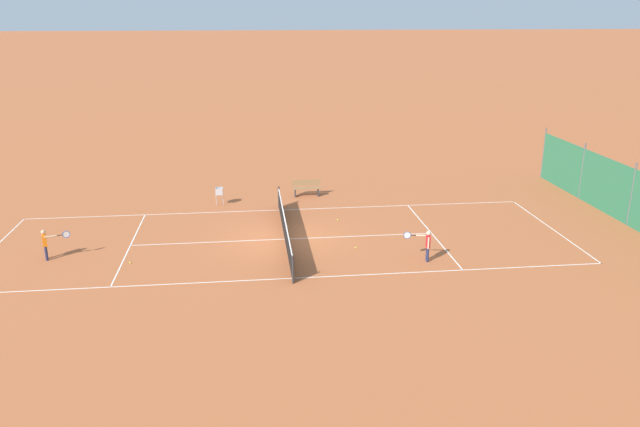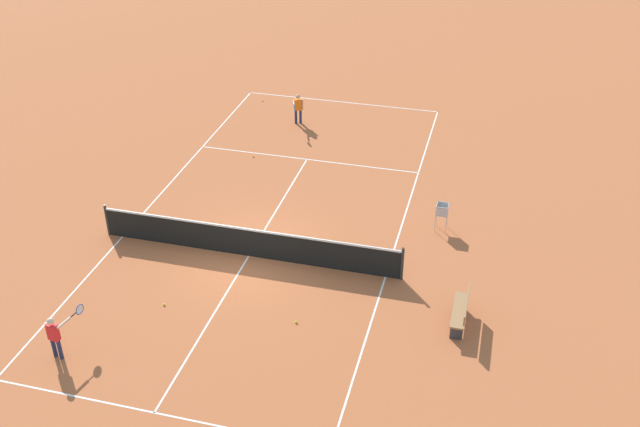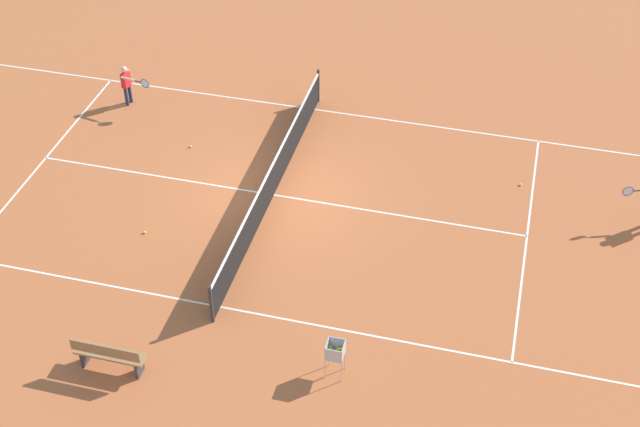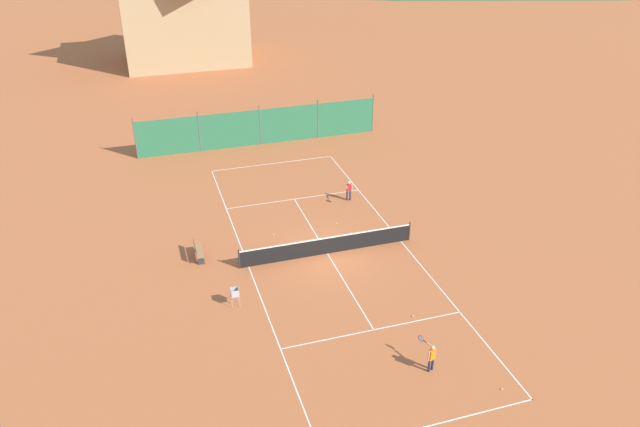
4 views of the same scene
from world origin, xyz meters
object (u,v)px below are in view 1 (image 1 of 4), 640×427
object	(u,v)px
tennis_net	(285,228)
tennis_ball_far_corner	(130,263)
tennis_ball_service_box	(338,220)
ball_hopper	(219,192)
player_near_baseline	(46,242)
courtside_bench	(307,188)
tennis_ball_alley_right	(356,248)
player_near_service	(427,243)

from	to	relation	value
tennis_net	tennis_ball_far_corner	size ratio (longest dim) A/B	139.09
tennis_net	tennis_ball_service_box	bearing A→B (deg)	130.49
tennis_net	tennis_ball_service_box	world-z (taller)	tennis_net
tennis_ball_far_corner	tennis_ball_service_box	world-z (taller)	same
tennis_ball_service_box	ball_hopper	size ratio (longest dim) A/B	0.07
tennis_net	player_near_baseline	xyz separation A→B (m)	(1.18, -9.32, 0.22)
ball_hopper	tennis_ball_service_box	bearing A→B (deg)	60.88
tennis_net	ball_hopper	world-z (taller)	tennis_net
tennis_net	courtside_bench	distance (m)	6.53
tennis_ball_service_box	ball_hopper	xyz separation A→B (m)	(-3.07, -5.51, 0.62)
player_near_baseline	tennis_ball_alley_right	xyz separation A→B (m)	(0.25, 12.11, -0.68)
player_near_service	courtside_bench	xyz separation A→B (m)	(-9.39, -3.73, -0.27)
tennis_ball_alley_right	player_near_baseline	bearing A→B (deg)	-91.16
tennis_ball_service_box	ball_hopper	distance (m)	6.34
player_near_baseline	tennis_ball_alley_right	world-z (taller)	player_near_baseline
tennis_ball_far_corner	tennis_ball_service_box	size ratio (longest dim) A/B	1.00
tennis_ball_alley_right	ball_hopper	world-z (taller)	ball_hopper
tennis_ball_service_box	tennis_ball_far_corner	bearing A→B (deg)	-64.28
player_near_baseline	ball_hopper	bearing A→B (deg)	135.32
player_near_baseline	player_near_service	size ratio (longest dim) A/B	1.00
tennis_ball_service_box	ball_hopper	world-z (taller)	ball_hopper
player_near_service	tennis_ball_far_corner	size ratio (longest dim) A/B	18.62
tennis_ball_far_corner	courtside_bench	bearing A→B (deg)	137.46
courtside_bench	tennis_ball_alley_right	bearing A→B (deg)	9.13
player_near_baseline	tennis_ball_far_corner	distance (m)	3.40
tennis_ball_far_corner	player_near_baseline	bearing A→B (deg)	-103.64
player_near_service	tennis_ball_service_box	distance (m)	5.94
tennis_net	courtside_bench	bearing A→B (deg)	166.33
player_near_service	tennis_ball_far_corner	world-z (taller)	player_near_service
tennis_net	tennis_ball_alley_right	bearing A→B (deg)	62.94
tennis_ball_service_box	player_near_service	bearing A→B (deg)	27.01
player_near_baseline	courtside_bench	xyz separation A→B (m)	(-7.53, 10.86, -0.27)
tennis_net	player_near_baseline	size ratio (longest dim) A/B	7.47
player_near_baseline	player_near_service	world-z (taller)	same
courtside_bench	player_near_service	bearing A→B (deg)	21.67
ball_hopper	courtside_bench	bearing A→B (deg)	103.34
player_near_baseline	tennis_ball_service_box	distance (m)	12.40
tennis_net	tennis_ball_alley_right	size ratio (longest dim) A/B	139.09
tennis_ball_alley_right	courtside_bench	distance (m)	7.88
tennis_ball_alley_right	courtside_bench	bearing A→B (deg)	-170.87
player_near_service	tennis_ball_alley_right	distance (m)	3.04
tennis_net	player_near_baseline	distance (m)	9.39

